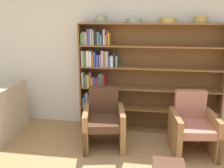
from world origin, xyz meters
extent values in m
cube|color=silver|center=(0.00, 2.39, 1.38)|extent=(12.00, 0.06, 2.75)
cube|color=brown|center=(-0.99, 2.20, 0.97)|extent=(0.02, 0.30, 1.94)
cube|color=brown|center=(1.48, 2.20, 0.97)|extent=(0.02, 0.30, 1.94)
cube|color=brown|center=(0.24, 2.20, 1.93)|extent=(2.44, 0.30, 0.02)
cube|color=brown|center=(0.24, 2.20, 0.01)|extent=(2.44, 0.30, 0.03)
cube|color=brown|center=(0.24, 2.35, 0.97)|extent=(2.44, 0.01, 1.94)
cube|color=white|center=(-0.94, 2.13, 0.16)|extent=(0.04, 0.12, 0.28)
cube|color=#994C99|center=(-0.90, 2.16, 0.12)|extent=(0.03, 0.17, 0.20)
cube|color=#7F6B4C|center=(-0.85, 2.14, 0.14)|extent=(0.04, 0.13, 0.23)
cube|color=#4C756B|center=(-0.81, 2.15, 0.14)|extent=(0.03, 0.14, 0.22)
cube|color=#7F6B4C|center=(-0.76, 2.16, 0.13)|extent=(0.04, 0.16, 0.22)
cube|color=red|center=(-0.72, 2.16, 0.11)|extent=(0.02, 0.18, 0.16)
cube|color=red|center=(-0.69, 2.17, 0.13)|extent=(0.04, 0.19, 0.20)
cube|color=gold|center=(-0.66, 2.15, 0.16)|extent=(0.02, 0.15, 0.27)
cube|color=brown|center=(0.24, 2.20, 0.42)|extent=(2.44, 0.30, 0.03)
cube|color=#669EB2|center=(-0.95, 2.14, 0.51)|extent=(0.03, 0.14, 0.16)
cube|color=#334CB2|center=(-0.91, 2.17, 0.55)|extent=(0.03, 0.19, 0.24)
cube|color=#B2A899|center=(-0.88, 2.17, 0.56)|extent=(0.03, 0.18, 0.27)
cube|color=#7F6B4C|center=(-0.85, 2.16, 0.53)|extent=(0.02, 0.17, 0.21)
cube|color=orange|center=(-0.81, 2.16, 0.56)|extent=(0.04, 0.17, 0.26)
cube|color=orange|center=(-0.77, 2.14, 0.51)|extent=(0.02, 0.14, 0.17)
cube|color=orange|center=(-0.75, 2.16, 0.54)|extent=(0.02, 0.18, 0.22)
cube|color=black|center=(-0.71, 2.14, 0.54)|extent=(0.04, 0.14, 0.23)
cube|color=#669EB2|center=(-0.67, 2.15, 0.51)|extent=(0.03, 0.15, 0.17)
cube|color=red|center=(-0.63, 2.14, 0.55)|extent=(0.03, 0.13, 0.25)
cube|color=#388C47|center=(-0.59, 2.16, 0.56)|extent=(0.03, 0.18, 0.26)
cube|color=orange|center=(-0.55, 2.17, 0.56)|extent=(0.04, 0.19, 0.27)
cube|color=brown|center=(0.24, 2.20, 0.79)|extent=(2.44, 0.30, 0.02)
cube|color=white|center=(-0.95, 2.16, 0.94)|extent=(0.02, 0.17, 0.26)
cube|color=#4C756B|center=(-0.92, 2.17, 0.90)|extent=(0.02, 0.18, 0.19)
cube|color=#7F6B4C|center=(-0.89, 2.16, 0.92)|extent=(0.03, 0.16, 0.22)
cube|color=gold|center=(-0.85, 2.16, 0.91)|extent=(0.04, 0.18, 0.22)
cube|color=#994C99|center=(-0.81, 2.15, 0.94)|extent=(0.02, 0.15, 0.27)
cube|color=orange|center=(-0.78, 2.14, 0.89)|extent=(0.04, 0.13, 0.17)
cube|color=#334CB2|center=(-0.73, 2.14, 0.89)|extent=(0.04, 0.13, 0.18)
cube|color=red|center=(-0.69, 2.17, 0.89)|extent=(0.03, 0.18, 0.18)
cube|color=#4C756B|center=(-0.65, 2.16, 0.92)|extent=(0.02, 0.16, 0.23)
cube|color=#4C756B|center=(-0.62, 2.17, 0.93)|extent=(0.04, 0.18, 0.25)
cube|color=red|center=(-0.57, 2.17, 0.93)|extent=(0.03, 0.20, 0.24)
cube|color=brown|center=(0.24, 2.20, 1.17)|extent=(2.44, 0.30, 0.02)
cube|color=#B2A899|center=(-0.94, 2.17, 1.32)|extent=(0.04, 0.18, 0.27)
cube|color=#388C47|center=(-0.91, 2.14, 1.32)|extent=(0.02, 0.14, 0.27)
cube|color=#994C99|center=(-0.88, 2.16, 1.32)|extent=(0.02, 0.17, 0.27)
cube|color=white|center=(-0.84, 2.17, 1.32)|extent=(0.04, 0.19, 0.28)
cube|color=white|center=(-0.80, 2.17, 1.32)|extent=(0.04, 0.19, 0.27)
cube|color=orange|center=(-0.76, 2.14, 1.30)|extent=(0.02, 0.14, 0.23)
cube|color=#334CB2|center=(-0.72, 2.16, 1.31)|extent=(0.03, 0.16, 0.26)
cube|color=#334CB2|center=(-0.67, 2.15, 1.29)|extent=(0.04, 0.15, 0.21)
cube|color=#994C99|center=(-0.63, 2.17, 1.29)|extent=(0.03, 0.18, 0.21)
cube|color=#B2A899|center=(-0.58, 2.15, 1.32)|extent=(0.04, 0.15, 0.28)
cube|color=#7F6B4C|center=(-0.55, 2.15, 1.32)|extent=(0.02, 0.15, 0.28)
cube|color=#B2A899|center=(-0.50, 2.14, 1.32)|extent=(0.04, 0.13, 0.27)
cube|color=#334CB2|center=(-0.46, 2.15, 1.28)|extent=(0.04, 0.14, 0.20)
cube|color=white|center=(-0.42, 2.16, 1.28)|extent=(0.04, 0.18, 0.19)
cube|color=black|center=(-0.37, 2.16, 1.32)|extent=(0.04, 0.17, 0.27)
cube|color=#669EB2|center=(-0.34, 2.17, 1.28)|extent=(0.02, 0.19, 0.20)
cube|color=brown|center=(0.24, 2.20, 1.55)|extent=(2.44, 0.30, 0.02)
cube|color=#388C47|center=(-0.95, 2.15, 1.66)|extent=(0.02, 0.15, 0.20)
cube|color=#7F6B4C|center=(-0.91, 2.15, 1.67)|extent=(0.04, 0.16, 0.23)
cube|color=#669EB2|center=(-0.87, 2.16, 1.67)|extent=(0.04, 0.17, 0.22)
cube|color=red|center=(-0.84, 2.14, 1.70)|extent=(0.02, 0.12, 0.27)
cube|color=#334CB2|center=(-0.81, 2.14, 1.69)|extent=(0.03, 0.13, 0.27)
cube|color=#B2A899|center=(-0.78, 2.17, 1.70)|extent=(0.03, 0.18, 0.27)
cube|color=#B2A899|center=(-0.74, 2.15, 1.69)|extent=(0.03, 0.14, 0.25)
cube|color=black|center=(-0.70, 2.14, 1.68)|extent=(0.04, 0.14, 0.23)
cube|color=#4C756B|center=(-0.66, 2.14, 1.67)|extent=(0.03, 0.12, 0.23)
cube|color=#334CB2|center=(-0.62, 2.16, 1.67)|extent=(0.02, 0.16, 0.22)
cube|color=#669EB2|center=(-0.60, 2.17, 1.65)|extent=(0.02, 0.19, 0.17)
cube|color=black|center=(-0.58, 2.17, 1.68)|extent=(0.02, 0.20, 0.23)
cube|color=#B2A899|center=(-0.55, 2.16, 1.69)|extent=(0.04, 0.16, 0.27)
cube|color=#7F6B4C|center=(-0.52, 2.17, 1.65)|extent=(0.02, 0.19, 0.18)
cube|color=red|center=(-0.49, 2.16, 1.68)|extent=(0.02, 0.17, 0.25)
cube|color=gold|center=(-0.47, 2.16, 1.67)|extent=(0.02, 0.16, 0.21)
cylinder|color=gray|center=(-0.62, 2.20, 1.99)|extent=(0.18, 0.18, 0.11)
torus|color=gray|center=(-0.62, 2.20, 2.04)|extent=(0.20, 0.20, 0.02)
cylinder|color=gray|center=(-0.05, 2.20, 1.97)|extent=(0.24, 0.24, 0.07)
torus|color=gray|center=(-0.05, 2.20, 2.00)|extent=(0.27, 0.27, 0.02)
cylinder|color=tan|center=(0.51, 2.20, 1.98)|extent=(0.28, 0.28, 0.08)
torus|color=tan|center=(0.51, 2.20, 2.01)|extent=(0.30, 0.30, 0.02)
cylinder|color=tan|center=(1.02, 2.20, 1.99)|extent=(0.20, 0.20, 0.10)
torus|color=tan|center=(1.02, 2.20, 2.04)|extent=(0.22, 0.22, 0.02)
cube|color=tan|center=(-2.13, 1.38, 0.68)|extent=(0.20, 1.46, 0.44)
cube|color=tan|center=(-2.48, 2.04, 0.31)|extent=(0.86, 0.13, 0.62)
cube|color=tan|center=(-2.26, 1.57, 0.64)|extent=(0.18, 0.36, 0.37)
cube|color=olive|center=(-0.11, 1.23, 0.20)|extent=(0.08, 0.08, 0.39)
cube|color=olive|center=(-0.67, 1.12, 0.20)|extent=(0.08, 0.08, 0.39)
cube|color=olive|center=(-0.23, 1.83, 0.20)|extent=(0.08, 0.08, 0.39)
cube|color=olive|center=(-0.79, 1.72, 0.20)|extent=(0.08, 0.08, 0.39)
cube|color=#4C2D1E|center=(-0.45, 1.47, 0.42)|extent=(0.59, 0.72, 0.12)
cube|color=#4C2D1E|center=(-0.50, 1.75, 0.69)|extent=(0.49, 0.21, 0.47)
cube|color=olive|center=(-0.17, 1.53, 0.32)|extent=(0.21, 0.68, 0.63)
cube|color=olive|center=(-0.72, 1.42, 0.32)|extent=(0.21, 0.68, 0.63)
cube|color=olive|center=(1.25, 1.21, 0.20)|extent=(0.08, 0.08, 0.39)
cube|color=olive|center=(0.68, 1.14, 0.20)|extent=(0.08, 0.08, 0.39)
cube|color=olive|center=(1.18, 1.81, 0.20)|extent=(0.08, 0.08, 0.39)
cube|color=olive|center=(0.61, 1.74, 0.20)|extent=(0.08, 0.08, 0.39)
cube|color=#B2705B|center=(0.93, 1.47, 0.42)|extent=(0.55, 0.69, 0.12)
cube|color=#B2705B|center=(0.90, 1.75, 0.69)|extent=(0.49, 0.18, 0.47)
cube|color=olive|center=(1.21, 1.51, 0.32)|extent=(0.16, 0.68, 0.63)
cube|color=olive|center=(0.65, 1.44, 0.32)|extent=(0.16, 0.68, 0.63)
cube|color=#4C2D1E|center=(0.50, 0.47, 0.35)|extent=(0.38, 0.38, 0.06)
camera|label=1|loc=(0.23, -2.13, 2.04)|focal=40.00mm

